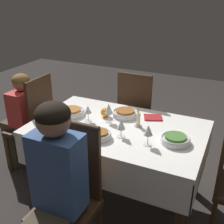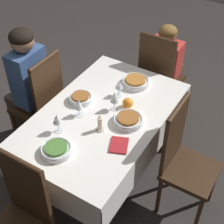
# 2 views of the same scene
# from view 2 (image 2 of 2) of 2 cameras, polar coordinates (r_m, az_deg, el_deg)

# --- Properties ---
(ground_plane) EXTENTS (8.00, 8.00, 0.00)m
(ground_plane) POSITION_cam_2_polar(r_m,az_deg,el_deg) (3.09, -1.39, -10.36)
(ground_plane) COLOR #332D2B
(dining_table) EXTENTS (1.37, 0.86, 0.72)m
(dining_table) POSITION_cam_2_polar(r_m,az_deg,el_deg) (2.63, -1.61, -1.93)
(dining_table) COLOR white
(dining_table) RESTS_ON ground_plane
(chair_south) EXTENTS (0.37, 0.37, 1.00)m
(chair_south) POSITION_cam_2_polar(r_m,az_deg,el_deg) (3.02, -11.57, 1.80)
(chair_south) COLOR #382314
(chair_south) RESTS_ON ground_plane
(chair_west) EXTENTS (0.37, 0.37, 1.00)m
(chair_west) POSITION_cam_2_polar(r_m,az_deg,el_deg) (3.28, 7.80, 5.97)
(chair_west) COLOR #382314
(chair_west) RESTS_ON ground_plane
(chair_north) EXTENTS (0.37, 0.37, 1.00)m
(chair_north) POSITION_cam_2_polar(r_m,az_deg,el_deg) (2.55, 11.78, -7.57)
(chair_north) COLOR #382314
(chair_north) RESTS_ON ground_plane
(chair_east) EXTENTS (0.37, 0.37, 1.00)m
(chair_east) POSITION_cam_2_polar(r_m,az_deg,el_deg) (2.29, -14.97, -16.67)
(chair_east) COLOR #382314
(chair_east) RESTS_ON ground_plane
(person_adult_denim) EXTENTS (0.30, 0.34, 1.20)m
(person_adult_denim) POSITION_cam_2_polar(r_m,az_deg,el_deg) (3.02, -14.10, 4.76)
(person_adult_denim) COLOR #4C4233
(person_adult_denim) RESTS_ON ground_plane
(person_child_red) EXTENTS (0.33, 0.30, 1.02)m
(person_child_red) POSITION_cam_2_polar(r_m,az_deg,el_deg) (3.40, 9.04, 7.59)
(person_child_red) COLOR #4C4233
(person_child_red) RESTS_ON ground_plane
(bowl_south) EXTENTS (0.18, 0.18, 0.06)m
(bowl_south) POSITION_cam_2_polar(r_m,az_deg,el_deg) (2.67, -5.26, 2.33)
(bowl_south) COLOR silver
(bowl_south) RESTS_ON dining_table
(wine_glass_south) EXTENTS (0.07, 0.07, 0.14)m
(wine_glass_south) POSITION_cam_2_polar(r_m,az_deg,el_deg) (2.50, -5.53, 1.17)
(wine_glass_south) COLOR white
(wine_glass_south) RESTS_ON dining_table
(bowl_west) EXTENTS (0.23, 0.23, 0.06)m
(bowl_west) POSITION_cam_2_polar(r_m,az_deg,el_deg) (2.84, 3.89, 5.07)
(bowl_west) COLOR silver
(bowl_west) RESTS_ON dining_table
(wine_glass_west) EXTENTS (0.06, 0.06, 0.13)m
(wine_glass_west) POSITION_cam_2_polar(r_m,az_deg,el_deg) (2.68, 1.18, 4.42)
(wine_glass_west) COLOR white
(wine_glass_west) RESTS_ON dining_table
(bowl_north) EXTENTS (0.22, 0.22, 0.06)m
(bowl_north) POSITION_cam_2_polar(r_m,az_deg,el_deg) (2.48, 2.67, -1.30)
(bowl_north) COLOR silver
(bowl_north) RESTS_ON dining_table
(wine_glass_north) EXTENTS (0.07, 0.07, 0.16)m
(wine_glass_north) POSITION_cam_2_polar(r_m,az_deg,el_deg) (2.53, 0.41, 2.42)
(wine_glass_north) COLOR white
(wine_glass_north) RESTS_ON dining_table
(bowl_east) EXTENTS (0.21, 0.21, 0.06)m
(bowl_east) POSITION_cam_2_polar(r_m,az_deg,el_deg) (2.30, -9.26, -6.18)
(bowl_east) COLOR silver
(bowl_east) RESTS_ON dining_table
(wine_glass_east) EXTENTS (0.06, 0.06, 0.15)m
(wine_glass_east) POSITION_cam_2_polar(r_m,az_deg,el_deg) (2.39, -9.11, -1.22)
(wine_glass_east) COLOR white
(wine_glass_east) RESTS_ON dining_table
(candle_centerpiece) EXTENTS (0.06, 0.06, 0.14)m
(candle_centerpiece) POSITION_cam_2_polar(r_m,az_deg,el_deg) (2.41, -2.02, -2.11)
(candle_centerpiece) COLOR beige
(candle_centerpiece) RESTS_ON dining_table
(orange_fruit) EXTENTS (0.08, 0.08, 0.08)m
(orange_fruit) POSITION_cam_2_polar(r_m,az_deg,el_deg) (2.59, 2.63, 1.47)
(orange_fruit) COLOR orange
(orange_fruit) RESTS_ON dining_table
(napkin_red_folded) EXTENTS (0.18, 0.17, 0.01)m
(napkin_red_folded) POSITION_cam_2_polar(r_m,az_deg,el_deg) (2.33, 1.17, -5.52)
(napkin_red_folded) COLOR #AD2328
(napkin_red_folded) RESTS_ON dining_table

